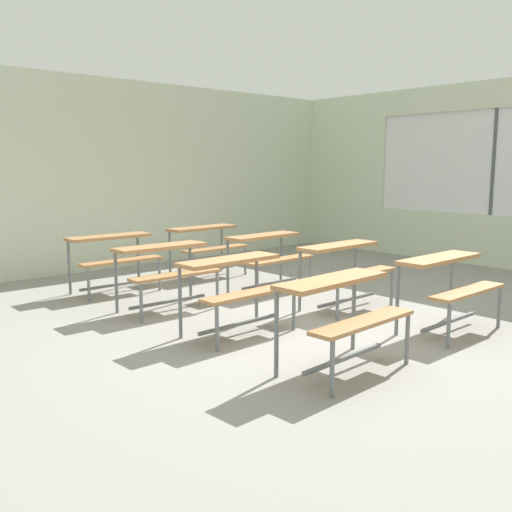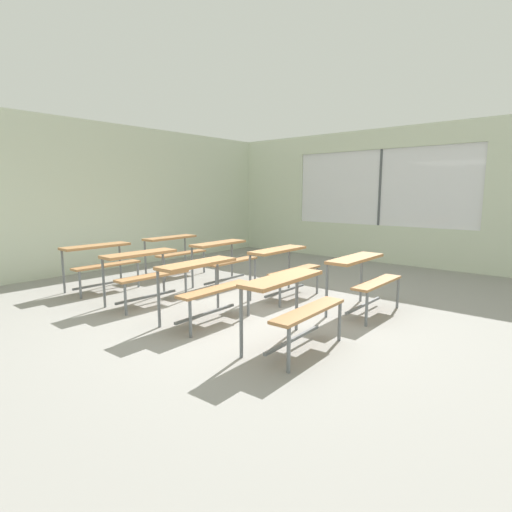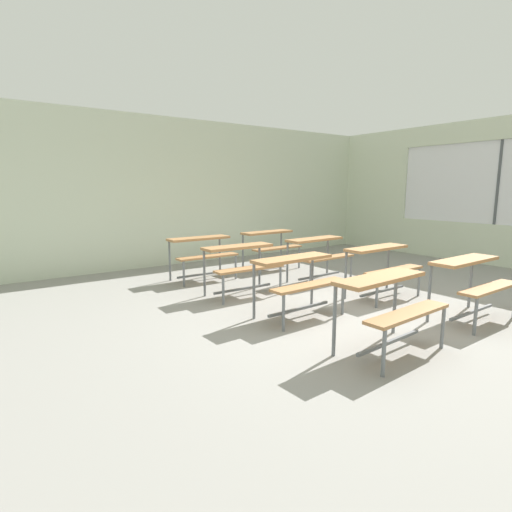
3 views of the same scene
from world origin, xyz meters
The scene contains 10 objects.
ground centered at (0.00, 0.00, -0.03)m, with size 10.00×9.00×0.05m, color gray.
wall_back centered at (0.00, 4.50, 1.50)m, with size 10.00×0.12×3.00m, color beige.
desk_bench_r0c0 centered at (-0.56, -1.02, 0.56)m, with size 1.12×0.64×0.74m.
desk_bench_r0c1 centered at (1.08, -1.01, 0.56)m, with size 1.10×0.60×0.74m.
desk_bench_r1c0 centered at (-0.55, 0.32, 0.56)m, with size 1.12×0.62×0.74m.
desk_bench_r1c1 centered at (1.04, 0.27, 0.56)m, with size 1.11×0.60×0.74m.
desk_bench_r2c0 centered at (-0.55, 1.58, 0.56)m, with size 1.11×0.61×0.74m.
desk_bench_r2c1 centered at (1.02, 1.55, 0.56)m, with size 1.12×0.63×0.74m.
desk_bench_r3c0 centered at (-0.55, 2.83, 0.56)m, with size 1.10×0.60×0.74m.
desk_bench_r3c1 centered at (1.01, 2.90, 0.56)m, with size 1.12×0.63×0.74m.
Camera 3 is at (-3.80, -3.30, 1.60)m, focal length 28.00 mm.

